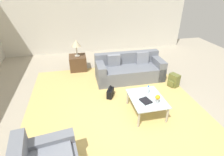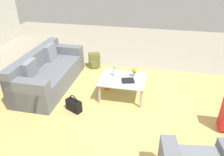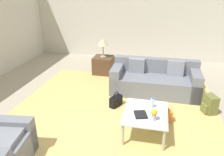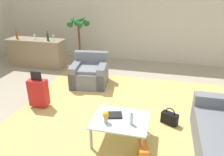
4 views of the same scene
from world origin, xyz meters
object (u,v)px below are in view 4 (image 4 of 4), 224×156
(coffee_table_book, at_px, (115,115))
(wine_glass_right_of_centre, at_px, (53,37))
(bar_console, at_px, (37,52))
(potted_palm, at_px, (79,40))
(coffee_table, at_px, (120,122))
(wine_glass_leftmost, at_px, (17,35))
(flower_vase, at_px, (106,116))
(wine_bottle_green, at_px, (48,37))
(wine_glass_left_of_centre, at_px, (34,36))
(water_bottle, at_px, (131,119))
(suitcase_red, at_px, (38,92))
(handbag_orange, at_px, (143,151))
(wine_bottle_amber, at_px, (17,35))
(handbag_black, at_px, (170,118))
(armchair, at_px, (90,74))

(coffee_table_book, relative_size, wine_glass_right_of_centre, 1.60)
(bar_console, bearing_deg, potted_palm, 24.78)
(coffee_table, height_order, wine_glass_leftmost, wine_glass_leftmost)
(bar_console, bearing_deg, flower_vase, -44.74)
(wine_glass_right_of_centre, distance_m, potted_palm, 0.87)
(flower_vase, bearing_deg, wine_bottle_green, 131.03)
(wine_glass_right_of_centre, xyz_separation_m, wine_bottle_green, (-0.11, -0.15, 0.01))
(potted_palm, bearing_deg, wine_glass_left_of_centre, -155.89)
(water_bottle, distance_m, suitcase_red, 2.35)
(wine_bottle_green, relative_size, handbag_orange, 0.84)
(wine_glass_left_of_centre, distance_m, wine_bottle_amber, 0.58)
(wine_glass_leftmost, xyz_separation_m, wine_bottle_green, (1.20, -0.11, 0.01))
(flower_vase, distance_m, wine_glass_leftmost, 5.12)
(wine_glass_right_of_centre, bearing_deg, wine_bottle_amber, -172.95)
(wine_bottle_amber, distance_m, handbag_orange, 5.67)
(wine_glass_leftmost, height_order, wine_bottle_green, wine_bottle_green)
(handbag_orange, bearing_deg, coffee_table_book, 142.75)
(bar_console, bearing_deg, wine_glass_leftmost, 179.88)
(wine_glass_right_of_centre, xyz_separation_m, handbag_black, (3.69, -2.43, -0.90))
(flower_vase, bearing_deg, potted_palm, 117.22)
(bar_console, distance_m, handbag_black, 4.97)
(armchair, height_order, wine_glass_right_of_centre, wine_glass_right_of_centre)
(potted_palm, bearing_deg, water_bottle, -57.72)
(wine_bottle_green, xyz_separation_m, handbag_orange, (3.39, -3.33, -0.91))
(wine_bottle_green, xyz_separation_m, handbag_black, (3.80, -2.28, -0.91))
(armchair, height_order, coffee_table_book, armchair)
(water_bottle, distance_m, flower_vase, 0.42)
(coffee_table_book, height_order, flower_vase, flower_vase)
(wine_glass_right_of_centre, height_order, suitcase_red, wine_glass_right_of_centre)
(handbag_black, bearing_deg, wine_glass_left_of_centre, 150.98)
(armchair, distance_m, wine_glass_leftmost, 3.08)
(coffee_table, bearing_deg, wine_glass_right_of_centre, 132.17)
(wine_bottle_amber, bearing_deg, handbag_black, -24.96)
(bar_console, relative_size, wine_bottle_green, 6.35)
(suitcase_red, bearing_deg, flower_vase, -25.53)
(wine_bottle_green, bearing_deg, coffee_table_book, -45.77)
(wine_glass_left_of_centre, bearing_deg, armchair, -23.45)
(coffee_table_book, distance_m, wine_bottle_green, 4.11)
(wine_glass_left_of_centre, bearing_deg, flower_vase, -44.90)
(wine_bottle_green, relative_size, suitcase_red, 0.35)
(wine_glass_left_of_centre, relative_size, handbag_orange, 0.43)
(wine_bottle_amber, relative_size, handbag_orange, 0.84)
(coffee_table, distance_m, suitcase_red, 2.12)
(wine_bottle_green, bearing_deg, potted_palm, 43.11)
(armchair, relative_size, water_bottle, 5.13)
(flower_vase, relative_size, bar_console, 0.11)
(flower_vase, relative_size, potted_palm, 0.12)
(wine_glass_right_of_centre, xyz_separation_m, handbag_orange, (3.28, -3.49, -0.90))
(wine_glass_right_of_centre, distance_m, suitcase_red, 2.67)
(handbag_black, bearing_deg, coffee_table, -139.91)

